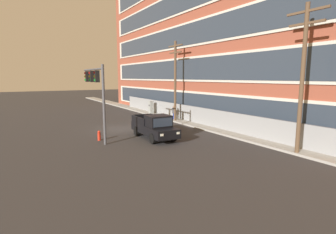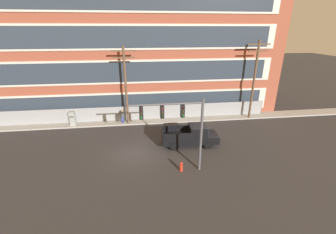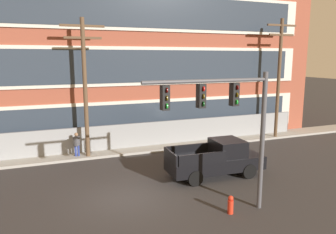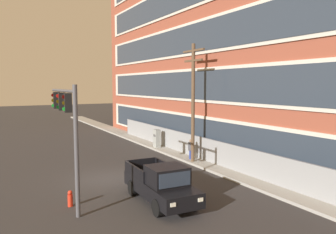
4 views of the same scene
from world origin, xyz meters
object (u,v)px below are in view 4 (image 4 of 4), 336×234
(electrical_cabinet, at_px, (157,139))
(fire_hydrant, at_px, (70,199))
(utility_pole_near_corner, at_px, (193,98))
(pedestrian_near_cabinet, at_px, (191,149))
(traffic_signal_mast, at_px, (67,118))
(pickup_truck_black, at_px, (161,184))

(electrical_cabinet, bearing_deg, fire_hydrant, -43.43)
(utility_pole_near_corner, relative_size, electrical_cabinet, 4.90)
(utility_pole_near_corner, distance_m, electrical_cabinet, 7.33)
(pedestrian_near_cabinet, height_order, fire_hydrant, pedestrian_near_cabinet)
(utility_pole_near_corner, bearing_deg, traffic_signal_mast, -67.06)
(pickup_truck_black, relative_size, electrical_cabinet, 3.00)
(pickup_truck_black, xyz_separation_m, fire_hydrant, (-1.68, -4.05, -0.56))
(pedestrian_near_cabinet, bearing_deg, electrical_cabinet, -179.03)
(electrical_cabinet, bearing_deg, pedestrian_near_cabinet, 0.97)
(traffic_signal_mast, height_order, pedestrian_near_cabinet, traffic_signal_mast)
(pedestrian_near_cabinet, xyz_separation_m, fire_hydrant, (5.06, -10.10, -0.59))
(traffic_signal_mast, xyz_separation_m, pickup_truck_black, (1.93, 4.02, -3.31))
(pedestrian_near_cabinet, bearing_deg, utility_pole_near_corner, -21.17)
(pickup_truck_black, bearing_deg, utility_pole_near_corner, 136.38)
(traffic_signal_mast, bearing_deg, electrical_cabinet, 135.96)
(utility_pole_near_corner, height_order, fire_hydrant, utility_pole_near_corner)
(utility_pole_near_corner, height_order, pedestrian_near_cabinet, utility_pole_near_corner)
(fire_hydrant, bearing_deg, electrical_cabinet, 136.57)
(electrical_cabinet, height_order, pedestrian_near_cabinet, electrical_cabinet)
(electrical_cabinet, relative_size, fire_hydrant, 2.29)
(pedestrian_near_cabinet, bearing_deg, pickup_truck_black, -41.94)
(traffic_signal_mast, distance_m, electrical_cabinet, 14.74)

